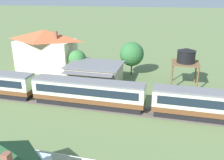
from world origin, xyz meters
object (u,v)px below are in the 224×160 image
station_building (95,74)px  yard_tree_1 (132,54)px  passenger_train (90,92)px  yard_tree_0 (77,59)px  station_house_terracotta_roof (46,50)px  water_tower (186,57)px

station_building → yard_tree_1: size_ratio=1.44×
passenger_train → yard_tree_0: (-7.35, 13.21, 1.47)m
station_building → passenger_train: bearing=-77.0°
station_house_terracotta_roof → yard_tree_0: bearing=-15.5°
water_tower → station_house_terracotta_roof: bearing=174.1°
station_building → water_tower: size_ratio=1.40×
station_building → water_tower: bearing=9.6°
yard_tree_0 → passenger_train: bearing=-60.9°
passenger_train → water_tower: water_tower is taller
station_building → yard_tree_0: size_ratio=1.83×
station_building → yard_tree_0: (-5.13, 3.63, 1.76)m
station_house_terracotta_roof → passenger_train: bearing=-44.5°
passenger_train → yard_tree_0: size_ratio=9.85×
station_house_terracotta_roof → yard_tree_1: size_ratio=1.87×
station_house_terracotta_roof → yard_tree_1: bearing=3.3°
yard_tree_0 → water_tower: bearing=-2.1°
passenger_train → water_tower: bearing=40.3°
passenger_train → yard_tree_1: bearing=77.3°
station_house_terracotta_roof → water_tower: station_house_terracotta_roof is taller
water_tower → yard_tree_0: 22.07m
station_house_terracotta_roof → yard_tree_0: station_house_terracotta_roof is taller
passenger_train → station_house_terracotta_roof: bearing=135.5°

